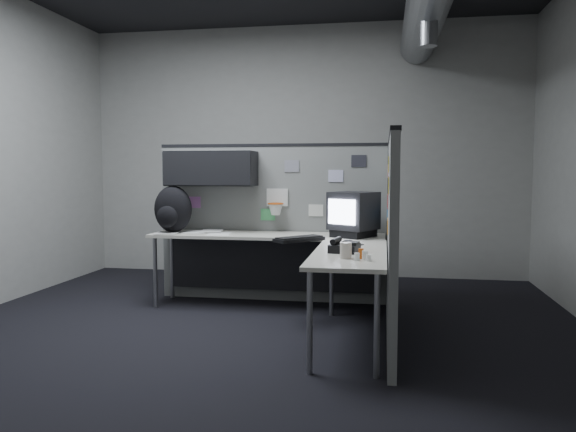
% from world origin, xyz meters
% --- Properties ---
extents(room, '(5.62, 5.62, 3.22)m').
position_xyz_m(room, '(0.56, 0.00, 2.10)').
color(room, black).
rests_on(room, ground).
extents(partition_back, '(2.44, 0.42, 1.63)m').
position_xyz_m(partition_back, '(-0.25, 1.23, 1.00)').
color(partition_back, slate).
rests_on(partition_back, ground).
extents(partition_right, '(0.07, 2.23, 1.63)m').
position_xyz_m(partition_right, '(1.10, 0.22, 0.82)').
color(partition_right, slate).
rests_on(partition_right, ground).
extents(desk, '(2.31, 2.11, 0.73)m').
position_xyz_m(desk, '(0.15, 0.70, 0.61)').
color(desk, beige).
rests_on(desk, ground).
extents(monitor, '(0.51, 0.51, 0.42)m').
position_xyz_m(monitor, '(0.75, 0.89, 0.95)').
color(monitor, black).
rests_on(monitor, desk).
extents(keyboard, '(0.44, 0.45, 0.04)m').
position_xyz_m(keyboard, '(0.30, 0.49, 0.75)').
color(keyboard, black).
rests_on(keyboard, desk).
extents(mouse, '(0.26, 0.28, 0.05)m').
position_xyz_m(mouse, '(0.74, 0.27, 0.75)').
color(mouse, black).
rests_on(mouse, desk).
extents(phone, '(0.24, 0.26, 0.11)m').
position_xyz_m(phone, '(0.74, -0.12, 0.77)').
color(phone, black).
rests_on(phone, desk).
extents(bottles, '(0.12, 0.14, 0.07)m').
position_xyz_m(bottles, '(0.89, -0.48, 0.76)').
color(bottles, silver).
rests_on(bottles, desk).
extents(cup, '(0.10, 0.10, 0.11)m').
position_xyz_m(cup, '(0.77, -0.43, 0.79)').
color(cup, '#BCB1A5').
rests_on(cup, desk).
extents(papers, '(0.78, 0.56, 0.01)m').
position_xyz_m(papers, '(-0.80, 0.97, 0.74)').
color(papers, white).
rests_on(papers, desk).
extents(backpack, '(0.46, 0.45, 0.47)m').
position_xyz_m(backpack, '(-1.06, 0.95, 0.96)').
color(backpack, black).
rests_on(backpack, desk).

